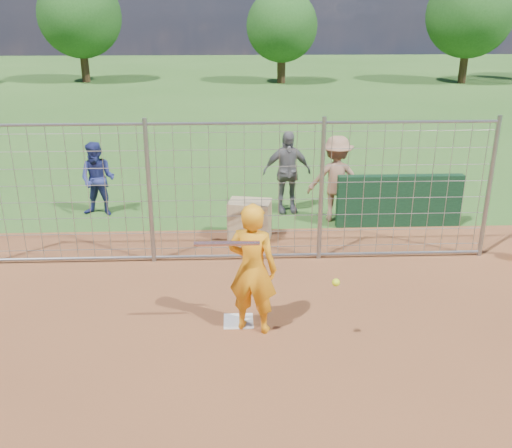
{
  "coord_description": "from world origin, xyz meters",
  "views": [
    {
      "loc": [
        -0.06,
        -7.49,
        4.31
      ],
      "look_at": [
        0.3,
        0.8,
        1.15
      ],
      "focal_mm": 40.0,
      "sensor_mm": 36.0,
      "label": 1
    }
  ],
  "objects_px": {
    "bystander_b": "(287,172)",
    "equipment_bin": "(250,220)",
    "batter": "(252,269)",
    "bystander_a": "(98,179)",
    "bystander_c": "(336,179)"
  },
  "relations": [
    {
      "from": "bystander_c",
      "to": "equipment_bin",
      "type": "distance_m",
      "value": 2.2
    },
    {
      "from": "bystander_b",
      "to": "equipment_bin",
      "type": "bearing_deg",
      "value": -126.17
    },
    {
      "from": "equipment_bin",
      "to": "bystander_b",
      "type": "bearing_deg",
      "value": 73.39
    },
    {
      "from": "bystander_a",
      "to": "bystander_c",
      "type": "relative_size",
      "value": 0.89
    },
    {
      "from": "bystander_c",
      "to": "bystander_a",
      "type": "bearing_deg",
      "value": -2.4
    },
    {
      "from": "batter",
      "to": "bystander_a",
      "type": "bearing_deg",
      "value": -39.01
    },
    {
      "from": "batter",
      "to": "bystander_b",
      "type": "distance_m",
      "value": 5.09
    },
    {
      "from": "equipment_bin",
      "to": "bystander_a",
      "type": "bearing_deg",
      "value": 165.36
    },
    {
      "from": "bystander_a",
      "to": "batter",
      "type": "bearing_deg",
      "value": -46.87
    },
    {
      "from": "bystander_b",
      "to": "batter",
      "type": "bearing_deg",
      "value": -108.7
    },
    {
      "from": "bystander_c",
      "to": "equipment_bin",
      "type": "bearing_deg",
      "value": 33.08
    },
    {
      "from": "bystander_c",
      "to": "equipment_bin",
      "type": "height_order",
      "value": "bystander_c"
    },
    {
      "from": "batter",
      "to": "bystander_a",
      "type": "distance_m",
      "value": 5.9
    },
    {
      "from": "bystander_b",
      "to": "equipment_bin",
      "type": "height_order",
      "value": "bystander_b"
    },
    {
      "from": "batter",
      "to": "equipment_bin",
      "type": "bearing_deg",
      "value": -72.84
    }
  ]
}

